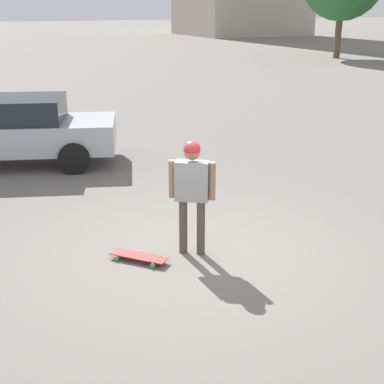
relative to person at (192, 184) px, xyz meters
name	(u,v)px	position (x,y,z in m)	size (l,w,h in m)	color
ground_plane	(192,253)	(0.00, 0.00, -1.05)	(220.00, 220.00, 0.00)	slate
person	(192,184)	(0.00, 0.00, 0.00)	(0.43, 0.55, 1.66)	#4C4742
skateboard	(139,256)	(-0.10, -0.78, -0.98)	(0.78, 0.73, 0.08)	#A5332D
car_parked_near	(15,130)	(-5.79, -1.57, -0.28)	(3.10, 4.74, 1.49)	#ADB2B7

